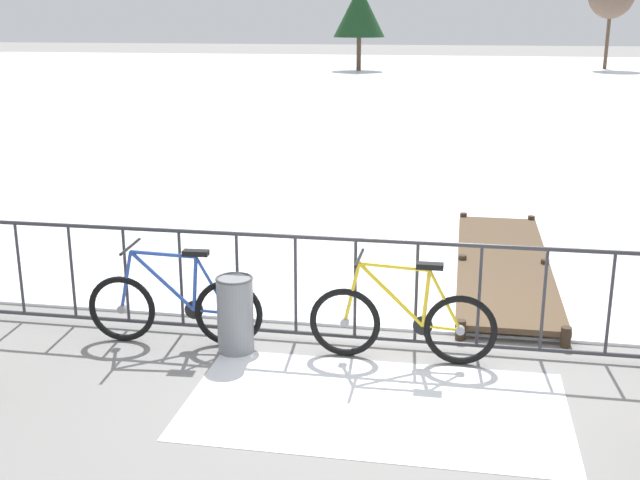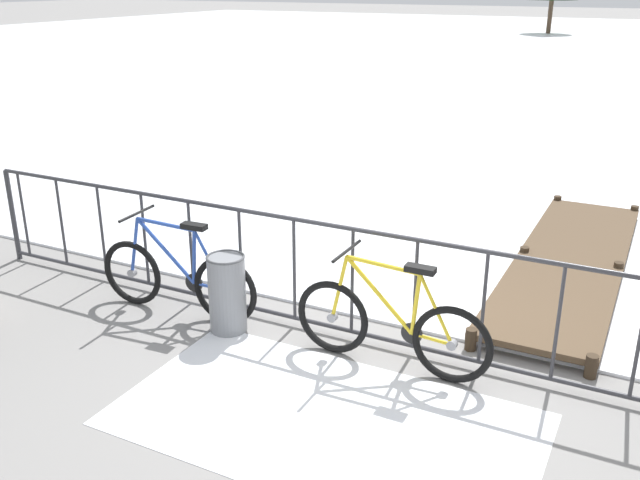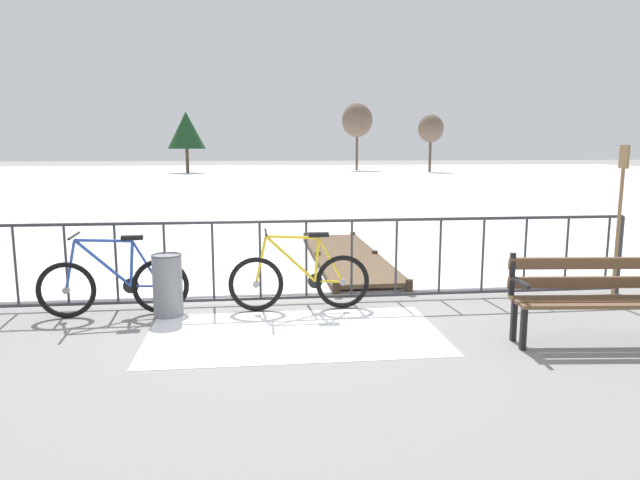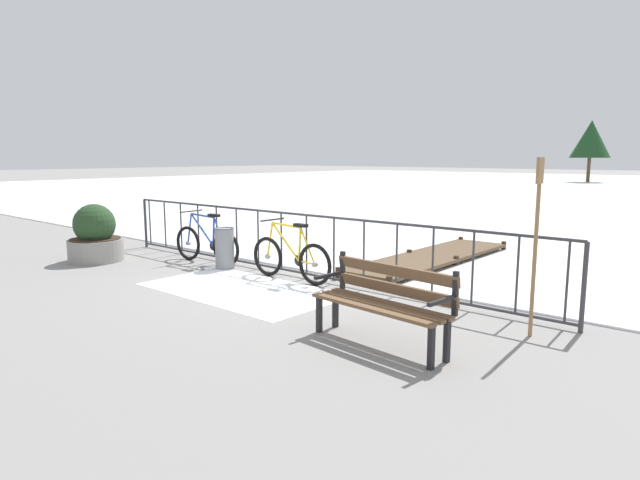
# 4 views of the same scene
# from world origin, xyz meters

# --- Properties ---
(ground_plane) EXTENTS (160.00, 160.00, 0.00)m
(ground_plane) POSITION_xyz_m (0.00, 0.00, 0.00)
(ground_plane) COLOR gray
(frozen_pond) EXTENTS (80.00, 56.00, 0.03)m
(frozen_pond) POSITION_xyz_m (0.00, 28.40, 0.01)
(frozen_pond) COLOR white
(frozen_pond) RESTS_ON ground
(snow_patch) EXTENTS (3.09, 1.70, 0.01)m
(snow_patch) POSITION_xyz_m (0.05, -1.20, 0.00)
(snow_patch) COLOR white
(snow_patch) RESTS_ON ground
(railing_fence) EXTENTS (9.06, 0.06, 1.07)m
(railing_fence) POSITION_xyz_m (0.00, 0.00, 0.56)
(railing_fence) COLOR #38383D
(railing_fence) RESTS_ON ground
(bicycle_near_railing) EXTENTS (1.71, 0.52, 0.97)m
(bicycle_near_railing) POSITION_xyz_m (0.18, -0.27, 0.37)
(bicycle_near_railing) COLOR black
(bicycle_near_railing) RESTS_ON ground
(bicycle_second) EXTENTS (1.71, 0.52, 0.97)m
(bicycle_second) POSITION_xyz_m (-1.99, -0.28, 0.37)
(bicycle_second) COLOR black
(bicycle_second) RESTS_ON ground
(park_bench) EXTENTS (1.64, 0.63, 0.89)m
(park_bench) POSITION_xyz_m (3.00, -1.77, 0.51)
(park_bench) COLOR brown
(park_bench) RESTS_ON ground
(planter_with_shrub) EXTENTS (1.01, 1.01, 1.10)m
(planter_with_shrub) POSITION_xyz_m (-3.79, -1.52, 0.47)
(planter_with_shrub) COLOR gray
(planter_with_shrub) RESTS_ON ground
(trash_bin) EXTENTS (0.35, 0.35, 0.73)m
(trash_bin) POSITION_xyz_m (-1.37, -0.35, 0.37)
(trash_bin) COLOR gray
(trash_bin) RESTS_ON ground
(oar_upright) EXTENTS (0.04, 0.16, 1.98)m
(oar_upright) POSITION_xyz_m (4.11, -0.50, 1.14)
(oar_upright) COLOR #937047
(oar_upright) RESTS_ON ground
(wooden_dock) EXTENTS (1.10, 4.49, 0.20)m
(wooden_dock) POSITION_xyz_m (1.21, 2.50, 0.12)
(wooden_dock) COLOR brown
(wooden_dock) RESTS_ON ground
(tree_west_mid) EXTENTS (2.89, 2.89, 4.68)m
(tree_west_mid) POSITION_xyz_m (-5.35, 38.43, 3.26)
(tree_west_mid) COLOR brown
(tree_west_mid) RESTS_ON ground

